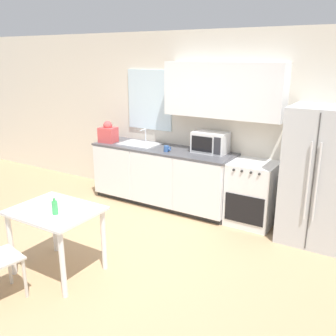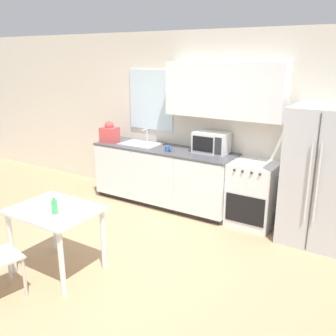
{
  "view_description": "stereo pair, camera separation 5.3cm",
  "coord_description": "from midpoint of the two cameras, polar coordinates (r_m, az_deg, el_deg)",
  "views": [
    {
      "loc": [
        2.56,
        -3.12,
        2.34
      ],
      "look_at": [
        0.33,
        0.51,
        1.05
      ],
      "focal_mm": 40.0,
      "sensor_mm": 36.0,
      "label": 1
    },
    {
      "loc": [
        2.6,
        -3.09,
        2.34
      ],
      "look_at": [
        0.33,
        0.51,
        1.05
      ],
      "focal_mm": 40.0,
      "sensor_mm": 36.0,
      "label": 2
    }
  ],
  "objects": [
    {
      "name": "kitchen_counter",
      "position": [
        6.03,
        -0.44,
        -1.21
      ],
      "size": [
        2.36,
        0.68,
        0.94
      ],
      "color": "#333333",
      "rests_on": "ground_plane"
    },
    {
      "name": "coffee_mug",
      "position": [
        5.66,
        0.24,
        2.96
      ],
      "size": [
        0.11,
        0.08,
        0.09
      ],
      "color": "#335999",
      "rests_on": "kitchen_counter"
    },
    {
      "name": "kitchen_sink",
      "position": [
        6.15,
        -3.91,
        3.74
      ],
      "size": [
        0.63,
        0.44,
        0.24
      ],
      "color": "#B7BABC",
      "rests_on": "kitchen_counter"
    },
    {
      "name": "refrigerator",
      "position": [
        5.07,
        22.34,
        -1.25
      ],
      "size": [
        0.81,
        0.76,
        1.75
      ],
      "color": "silver",
      "rests_on": "ground_plane"
    },
    {
      "name": "microwave",
      "position": [
        5.62,
        6.9,
        3.88
      ],
      "size": [
        0.51,
        0.33,
        0.31
      ],
      "color": "silver",
      "rests_on": "kitchen_counter"
    },
    {
      "name": "grocery_bag_0",
      "position": [
        6.37,
        -8.65,
        5.3
      ],
      "size": [
        0.29,
        0.26,
        0.36
      ],
      "rotation": [
        0.0,
        0.0,
        0.11
      ],
      "color": "#D14C4C",
      "rests_on": "kitchen_counter"
    },
    {
      "name": "dining_table",
      "position": [
        4.27,
        -16.4,
        -7.62
      ],
      "size": [
        0.91,
        0.73,
        0.75
      ],
      "color": "white",
      "rests_on": "ground_plane"
    },
    {
      "name": "ground_plane",
      "position": [
        4.66,
        -6.63,
        -13.4
      ],
      "size": [
        12.0,
        12.0,
        0.0
      ],
      "primitive_type": "plane",
      "color": "tan"
    },
    {
      "name": "drink_bottle",
      "position": [
        4.07,
        -16.55,
        -5.64
      ],
      "size": [
        0.06,
        0.06,
        0.2
      ],
      "color": "#3FB259",
      "rests_on": "dining_table"
    },
    {
      "name": "oven_range",
      "position": [
        5.45,
        13.1,
        -3.87
      ],
      "size": [
        0.63,
        0.62,
        0.91
      ],
      "color": "white",
      "rests_on": "ground_plane"
    },
    {
      "name": "wall_back",
      "position": [
        5.8,
        6.21,
        7.89
      ],
      "size": [
        12.0,
        0.38,
        2.7
      ],
      "color": "beige",
      "rests_on": "ground_plane"
    }
  ]
}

